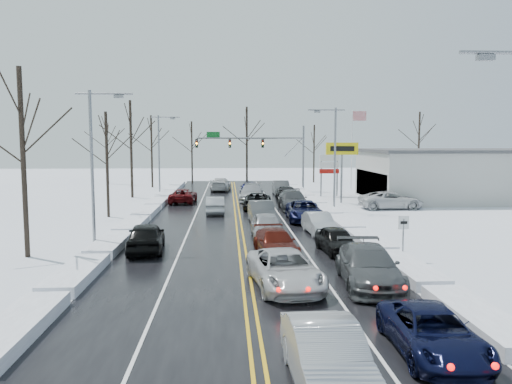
{
  "coord_description": "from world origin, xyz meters",
  "views": [
    {
      "loc": [
        -0.82,
        -32.78,
        6.18
      ],
      "look_at": [
        1.23,
        2.85,
        2.5
      ],
      "focal_mm": 35.0,
      "sensor_mm": 36.0,
      "label": 1
    }
  ],
  "objects": [
    {
      "name": "ground",
      "position": [
        0.0,
        0.0,
        0.0
      ],
      "size": [
        160.0,
        160.0,
        0.0
      ],
      "primitive_type": "plane",
      "color": "silver",
      "rests_on": "ground"
    },
    {
      "name": "road_surface",
      "position": [
        0.0,
        2.0,
        0.01
      ],
      "size": [
        14.0,
        84.0,
        0.01
      ],
      "primitive_type": "cube",
      "color": "black",
      "rests_on": "ground"
    },
    {
      "name": "snow_bank_left",
      "position": [
        -7.6,
        2.0,
        0.0
      ],
      "size": [
        1.6,
        72.0,
        0.5
      ],
      "primitive_type": "cube",
      "color": "white",
      "rests_on": "ground"
    },
    {
      "name": "snow_bank_right",
      "position": [
        7.6,
        2.0,
        0.0
      ],
      "size": [
        1.6,
        72.0,
        0.5
      ],
      "primitive_type": "cube",
      "color": "white",
      "rests_on": "ground"
    },
    {
      "name": "traffic_signal_mast",
      "position": [
        3.45,
        27.99,
        5.48
      ],
      "size": [
        13.28,
        0.39,
        8.0
      ],
      "color": "slate",
      "rests_on": "ground"
    },
    {
      "name": "tires_plus_sign",
      "position": [
        10.5,
        15.99,
        4.99
      ],
      "size": [
        3.2,
        0.34,
        6.0
      ],
      "color": "slate",
      "rests_on": "ground"
    },
    {
      "name": "used_vehicles_sign",
      "position": [
        10.5,
        22.0,
        3.32
      ],
      "size": [
        2.2,
        0.22,
        4.65
      ],
      "color": "slate",
      "rests_on": "ground"
    },
    {
      "name": "speed_limit_sign",
      "position": [
        8.2,
        -8.0,
        1.63
      ],
      "size": [
        0.55,
        0.09,
        2.35
      ],
      "color": "slate",
      "rests_on": "ground"
    },
    {
      "name": "flagpole",
      "position": [
        15.17,
        30.0,
        5.93
      ],
      "size": [
        1.87,
        1.2,
        10.0
      ],
      "color": "silver",
      "rests_on": "ground"
    },
    {
      "name": "dealership_building",
      "position": [
        23.98,
        18.0,
        2.66
      ],
      "size": [
        20.4,
        12.4,
        5.3
      ],
      "color": "#A7A8A3",
      "rests_on": "ground"
    },
    {
      "name": "streetlight_ne",
      "position": [
        8.3,
        10.0,
        5.31
      ],
      "size": [
        3.2,
        0.25,
        9.0
      ],
      "color": "slate",
      "rests_on": "ground"
    },
    {
      "name": "streetlight_sw",
      "position": [
        -8.3,
        -4.0,
        5.31
      ],
      "size": [
        3.2,
        0.25,
        9.0
      ],
      "color": "slate",
      "rests_on": "ground"
    },
    {
      "name": "streetlight_nw",
      "position": [
        -8.3,
        24.0,
        5.31
      ],
      "size": [
        3.2,
        0.25,
        9.0
      ],
      "color": "slate",
      "rests_on": "ground"
    },
    {
      "name": "tree_left_b",
      "position": [
        -11.5,
        -6.0,
        6.99
      ],
      "size": [
        4.0,
        4.0,
        10.0
      ],
      "color": "#2D231C",
      "rests_on": "ground"
    },
    {
      "name": "tree_left_c",
      "position": [
        -10.5,
        8.0,
        5.94
      ],
      "size": [
        3.4,
        3.4,
        8.5
      ],
      "color": "#2D231C",
      "rests_on": "ground"
    },
    {
      "name": "tree_left_d",
      "position": [
        -11.2,
        22.0,
        7.33
      ],
      "size": [
        4.2,
        4.2,
        10.5
      ],
      "color": "#2D231C",
      "rests_on": "ground"
    },
    {
      "name": "tree_left_e",
      "position": [
        -10.8,
        34.0,
        6.64
      ],
      "size": [
        3.8,
        3.8,
        9.5
      ],
      "color": "#2D231C",
      "rests_on": "ground"
    },
    {
      "name": "tree_far_a",
      "position": [
        -18.0,
        40.0,
        6.99
      ],
      "size": [
        4.0,
        4.0,
        10.0
      ],
      "color": "#2D231C",
      "rests_on": "ground"
    },
    {
      "name": "tree_far_b",
      "position": [
        -6.0,
        41.0,
        6.29
      ],
      "size": [
        3.6,
        3.6,
        9.0
      ],
      "color": "#2D231C",
      "rests_on": "ground"
    },
    {
      "name": "tree_far_c",
      "position": [
        2.0,
        39.0,
        7.68
      ],
      "size": [
        4.4,
        4.4,
        11.0
      ],
      "color": "#2D231C",
      "rests_on": "ground"
    },
    {
      "name": "tree_far_d",
      "position": [
        12.0,
        40.5,
        5.94
      ],
      "size": [
        3.4,
        3.4,
        8.5
      ],
      "color": "#2D231C",
      "rests_on": "ground"
    },
    {
      "name": "tree_far_e",
      "position": [
        28.0,
        41.0,
        7.33
      ],
      "size": [
        4.2,
        4.2,
        10.5
      ],
      "color": "#2D231C",
      "rests_on": "ground"
    },
    {
      "name": "queued_car_2",
      "position": [
        1.58,
        -12.32,
        0.0
      ],
      "size": [
        3.23,
        5.81,
        1.54
      ],
      "primitive_type": "imported",
      "rotation": [
        0.0,
        0.0,
        0.13
      ],
      "color": "silver",
      "rests_on": "ground"
    },
    {
      "name": "queued_car_3",
      "position": [
        1.76,
        -6.42,
        0.0
      ],
      "size": [
        2.42,
        4.97,
        1.39
      ],
      "primitive_type": "imported",
      "rotation": [
        0.0,
        0.0,
        0.1
      ],
      "color": "#451009",
      "rests_on": "ground"
    },
    {
      "name": "queued_car_4",
      "position": [
        1.64,
        -1.9,
        0.0
      ],
      "size": [
        1.95,
        4.81,
        1.64
      ],
      "primitive_type": "imported",
      "rotation": [
        0.0,
        0.0,
        0.0
      ],
      "color": "#999CA0",
      "rests_on": "ground"
    },
    {
      "name": "queued_car_5",
      "position": [
        1.73,
        4.13,
        0.0
      ],
      "size": [
        1.95,
        5.11,
        1.66
      ],
      "primitive_type": "imported",
      "rotation": [
        0.0,
        0.0,
        0.04
      ],
      "color": "#3C3F41",
      "rests_on": "ground"
    },
    {
      "name": "queued_car_6",
      "position": [
        1.88,
        11.87,
        0.0
      ],
      "size": [
        2.83,
        5.42,
        1.46
      ],
      "primitive_type": "imported",
      "rotation": [
        0.0,
        0.0,
        -0.08
      ],
      "color": "black",
      "rests_on": "ground"
    },
    {
      "name": "queued_car_7",
      "position": [
        1.66,
        18.13,
        0.0
      ],
      "size": [
        2.9,
        6.12,
        1.72
      ],
      "primitive_type": "imported",
      "rotation": [
        0.0,
        0.0,
        -0.08
      ],
      "color": "#989B9F",
      "rests_on": "ground"
    },
    {
      "name": "queued_car_8",
      "position": [
        1.63,
        24.64,
        0.0
      ],
      "size": [
        2.3,
        4.66,
        1.53
      ],
      "primitive_type": "imported",
      "rotation": [
        0.0,
        0.0,
        -0.11
      ],
      "color": "black",
      "rests_on": "ground"
    },
    {
      "name": "queued_car_10",
      "position": [
        5.08,
        -19.19,
        0.0
      ],
      "size": [
        2.31,
        4.82,
        1.33
      ],
      "primitive_type": "imported",
      "rotation": [
        0.0,
        0.0,
        -0.02
      ],
      "color": "black",
      "rests_on": "ground"
    },
    {
      "name": "queued_car_11",
      "position": [
        5.19,
        -12.24,
        0.0
      ],
      "size": [
        2.8,
        5.91,
        1.67
      ],
      "primitive_type": "imported",
      "rotation": [
        0.0,
        0.0,
        -0.08
      ],
      "color": "#45484B",
      "rests_on": "ground"
    },
    {
      "name": "queued_car_12",
      "position": [
        5.2,
        -5.98,
        0.0
      ],
      "size": [
        2.07,
        4.32,
        1.42
      ],
      "primitive_type": "imported",
      "rotation": [
        0.0,
        0.0,
        0.09
      ],
      "color": "black",
      "rests_on": "ground"
    },
    {
      "name": "queued_car_13",
      "position": [
        5.22,
        -0.46,
        0.0
      ],
      "size": [
        1.8,
        4.42,
        1.43
      ],
      "primitive_type": "imported",
      "rotation": [
        0.0,
        0.0,
        0.07
      ],
      "color": "#AEB1B6",
      "rests_on": "ground"
    },
    {
      "name": "queued_car_14",
      "position": [
        5.1,
        5.05,
        0.0
      ],
      "size": [
        2.82,
        5.72,
        1.56
      ],
      "primitive_type": "imported",
      "rotation": [
        0.0,
        0.0,
        -0.04
      ],
      "color": "black",
      "rests_on": "ground"
    },
    {
      "name": "queued_car_15",
      "position": [
        5.05,
        11.46,
        0.0
      ],
      "size": [
        2.43,
        5.9,
        1.71
      ],
      "primitive_type": "imported",
      "rotation": [
        0.0,
        0.0,
        0.01
      ],
      "color": "#3C3E41",
      "rests_on": "ground"
    },
    {
      "name": "queued_car_16",
      "position": [
        5.3,
        17.56,
        0.0
      ],
      "size": [
        2.23,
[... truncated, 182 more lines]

